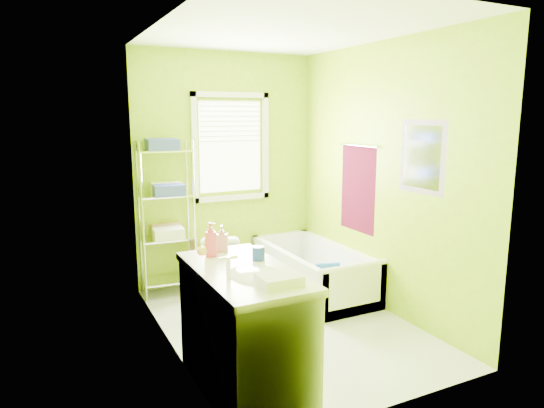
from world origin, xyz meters
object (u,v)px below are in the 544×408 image
vanity (244,327)px  wire_shelf_unit (167,201)px  toilet (220,263)px  bathtub (313,277)px

vanity → wire_shelf_unit: wire_shelf_unit is taller
toilet → vanity: (-0.49, -1.82, 0.12)m
bathtub → toilet: toilet is taller
toilet → wire_shelf_unit: bearing=-12.5°
vanity → wire_shelf_unit: (0.02, 2.10, 0.55)m
toilet → vanity: 1.89m
bathtub → toilet: (-0.95, 0.37, 0.18)m
bathtub → toilet: 1.04m
toilet → wire_shelf_unit: 0.86m
toilet → vanity: bearing=93.3°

